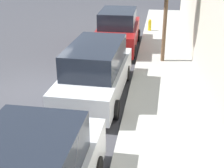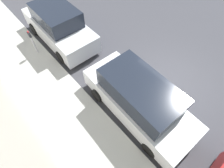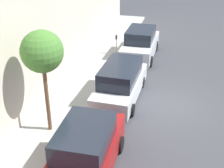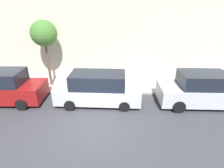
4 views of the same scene
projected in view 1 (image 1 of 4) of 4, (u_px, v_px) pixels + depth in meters
ground_plane at (34, 90)px, 11.56m from camera, size 60.00×60.00×0.00m
sidewalk at (164, 97)px, 10.87m from camera, size 2.51×32.00×0.15m
parked_minivan_second at (96, 71)px, 10.82m from camera, size 2.03×4.95×1.90m
parked_suv_third at (118, 31)px, 15.98m from camera, size 2.08×4.84×1.98m
fire_hydrant at (150, 25)px, 19.04m from camera, size 0.20×0.20×0.69m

